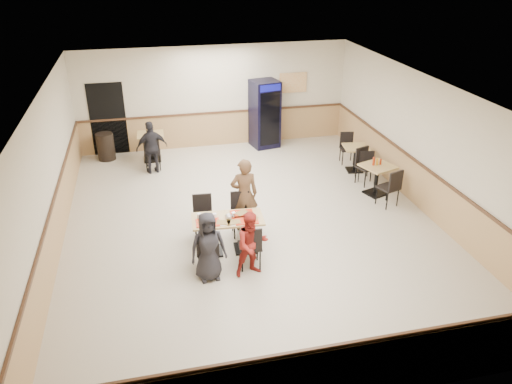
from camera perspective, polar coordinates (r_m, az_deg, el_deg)
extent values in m
plane|color=beige|center=(11.04, -0.52, -3.62)|extent=(10.00, 10.00, 0.00)
plane|color=silver|center=(9.89, -0.59, 11.62)|extent=(10.00, 10.00, 0.00)
plane|color=beige|center=(15.03, -4.77, 10.77)|extent=(8.00, 0.00, 8.00)
plane|color=beige|center=(6.26, 9.75, -14.00)|extent=(8.00, 0.00, 8.00)
plane|color=beige|center=(10.35, -22.73, 1.37)|extent=(0.00, 10.00, 10.00)
plane|color=beige|center=(11.83, 18.80, 5.08)|extent=(0.00, 10.00, 10.00)
cube|color=tan|center=(15.31, -4.62, 7.15)|extent=(7.98, 0.03, 1.00)
cube|color=tan|center=(12.20, 18.06, 0.71)|extent=(0.03, 9.98, 1.00)
cube|color=#472B19|center=(15.14, -4.68, 9.03)|extent=(7.98, 0.04, 0.06)
cube|color=black|center=(15.03, -16.56, 7.98)|extent=(1.00, 0.02, 2.10)
cube|color=orange|center=(15.44, 4.26, 12.36)|extent=(0.85, 0.02, 0.60)
cube|color=black|center=(10.09, -5.14, -6.75)|extent=(0.48, 0.48, 0.04)
cylinder|color=black|center=(9.90, -5.22, -5.02)|extent=(0.09, 0.09, 0.67)
cube|color=tan|center=(9.73, -5.30, -3.27)|extent=(0.74, 0.74, 0.04)
cube|color=black|center=(10.15, -1.20, -6.43)|extent=(0.48, 0.48, 0.04)
cylinder|color=black|center=(9.96, -1.22, -4.70)|extent=(0.09, 0.09, 0.67)
cube|color=tan|center=(9.78, -1.24, -2.96)|extent=(0.74, 0.74, 0.04)
imported|color=black|center=(9.03, -5.50, -6.23)|extent=(0.69, 0.49, 1.34)
imported|color=maroon|center=(9.11, -0.48, -5.98)|extent=(0.70, 0.59, 1.28)
imported|color=brown|center=(10.50, -1.36, -0.30)|extent=(0.60, 0.40, 1.61)
imported|color=black|center=(13.53, -11.81, 5.00)|extent=(0.89, 0.52, 1.43)
cube|color=red|center=(9.61, -5.55, -3.49)|extent=(0.47, 0.36, 0.02)
cube|color=red|center=(9.87, -1.63, -2.50)|extent=(0.47, 0.36, 0.02)
cube|color=red|center=(9.64, -1.12, -3.24)|extent=(0.47, 0.36, 0.02)
cylinder|color=silver|center=(9.61, -5.84, -3.54)|extent=(0.23, 0.23, 0.01)
cube|color=#B77847|center=(9.60, -5.84, -3.47)|extent=(0.29, 0.23, 0.02)
cylinder|color=silver|center=(9.70, -0.58, -3.07)|extent=(0.23, 0.23, 0.01)
cube|color=#B77847|center=(9.69, -0.58, -3.01)|extent=(0.31, 0.27, 0.02)
cylinder|color=silver|center=(9.58, -3.74, -3.56)|extent=(0.23, 0.23, 0.01)
cube|color=#B77847|center=(9.57, -3.74, -3.49)|extent=(0.30, 0.24, 0.02)
cylinder|color=silver|center=(9.58, -2.55, -3.52)|extent=(0.23, 0.23, 0.01)
cube|color=#B77847|center=(9.57, -2.55, -3.46)|extent=(0.26, 0.17, 0.02)
cylinder|color=silver|center=(9.90, -1.65, -2.45)|extent=(0.23, 0.23, 0.01)
cube|color=#B77847|center=(9.89, -1.65, -2.38)|extent=(0.31, 0.28, 0.02)
cylinder|color=white|center=(9.45, -4.89, -3.70)|extent=(0.08, 0.08, 0.10)
cylinder|color=white|center=(9.47, -6.10, -3.70)|extent=(0.08, 0.08, 0.10)
cylinder|color=white|center=(9.77, -6.52, -2.72)|extent=(0.08, 0.08, 0.10)
cylinder|color=white|center=(9.74, -4.76, -2.73)|extent=(0.08, 0.08, 0.10)
cylinder|color=#ADB4C1|center=(9.72, -2.58, -2.65)|extent=(0.07, 0.07, 0.12)
ellipsoid|color=white|center=(9.70, -3.15, -2.80)|extent=(0.15, 0.15, 0.10)
cube|color=black|center=(12.67, 13.43, -0.11)|extent=(0.58, 0.58, 0.04)
cylinder|color=black|center=(12.52, 13.60, 1.39)|extent=(0.09, 0.09, 0.69)
cube|color=tan|center=(12.38, 13.77, 2.88)|extent=(0.90, 0.90, 0.04)
cube|color=black|center=(13.87, 11.15, 2.49)|extent=(0.48, 0.48, 0.04)
cylinder|color=black|center=(13.75, 11.27, 3.77)|extent=(0.08, 0.08, 0.63)
cube|color=tan|center=(13.63, 11.39, 5.03)|extent=(0.74, 0.74, 0.04)
cylinder|color=#A02A0B|center=(12.33, 13.31, 3.44)|extent=(0.06, 0.06, 0.20)
cylinder|color=gold|center=(12.38, 13.68, 3.41)|extent=(0.06, 0.06, 0.17)
cylinder|color=#A02A0B|center=(12.42, 14.05, 3.38)|extent=(0.05, 0.05, 0.14)
cube|color=black|center=(14.61, -11.71, 3.69)|extent=(0.48, 0.48, 0.04)
cylinder|color=black|center=(14.47, -11.84, 5.07)|extent=(0.09, 0.09, 0.71)
cube|color=tan|center=(14.35, -11.98, 6.42)|extent=(0.75, 0.75, 0.04)
cube|color=black|center=(15.06, 0.99, 8.91)|extent=(0.88, 0.87, 2.00)
cube|color=black|center=(14.75, 1.61, 8.31)|extent=(0.60, 0.13, 1.58)
cube|color=#0D0F8F|center=(14.48, 1.68, 11.80)|extent=(0.63, 0.14, 0.19)
cylinder|color=black|center=(14.85, -16.80, 5.00)|extent=(0.49, 0.49, 0.77)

